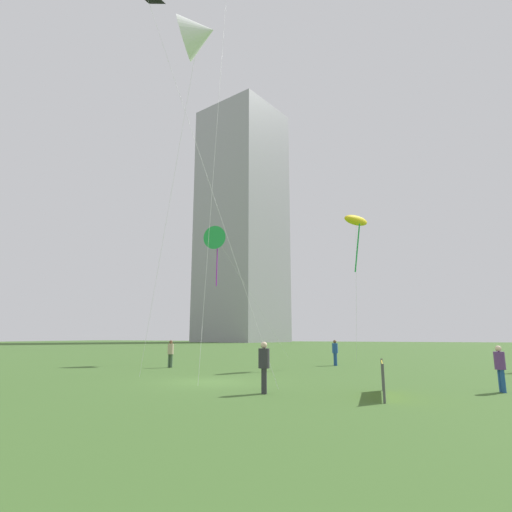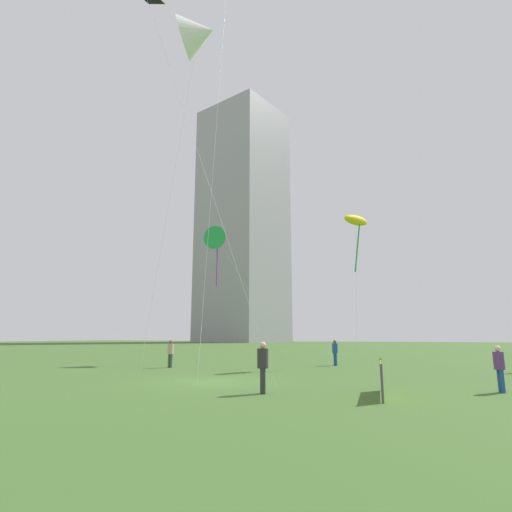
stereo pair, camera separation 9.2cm
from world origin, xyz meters
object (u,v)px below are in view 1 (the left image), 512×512
person_standing_4 (171,352)px  person_standing_3 (335,351)px  distant_highrise_0 (242,222)px  person_standing_2 (264,363)px  kite_flying_0 (217,239)px  event_banner (383,377)px  person_standing_1 (500,365)px  kite_flying_3 (356,221)px  kite_flying_1 (199,34)px

person_standing_4 → person_standing_3: bearing=36.3°
person_standing_3 → distant_highrise_0: size_ratio=0.02×
person_standing_2 → person_standing_4: person_standing_2 is taller
kite_flying_0 → event_banner: (14.63, -14.24, -9.51)m
person_standing_1 → event_banner: size_ratio=0.52×
person_standing_4 → kite_flying_3: 16.09m
kite_flying_3 → person_standing_2: bearing=-94.4°
distant_highrise_0 → event_banner: bearing=-48.0°
person_standing_2 → distant_highrise_0: distant_highrise_0 is taller
person_standing_2 → person_standing_4: bearing=-163.7°
person_standing_2 → person_standing_3: bearing=150.4°
kite_flying_1 → event_banner: 20.38m
person_standing_1 → person_standing_3: person_standing_3 is taller
kite_flying_1 → event_banner: (9.16, -1.73, -18.12)m
person_standing_1 → event_banner: bearing=103.9°
person_standing_1 → kite_flying_3: kite_flying_3 is taller
person_standing_3 → distant_highrise_0: 121.80m
kite_flying_1 → distant_highrise_0: (-50.90, 112.88, 23.86)m
person_standing_3 → person_standing_2: bearing=143.6°
person_standing_3 → kite_flying_3: kite_flying_3 is taller
person_standing_3 → kite_flying_0: size_ratio=0.15×
person_standing_4 → kite_flying_1: 19.64m
person_standing_1 → person_standing_3: 14.56m
kite_flying_3 → event_banner: kite_flying_3 is taller
kite_flying_0 → person_standing_2: bearing=-55.5°
person_standing_1 → person_standing_4: size_ratio=0.96×
person_standing_2 → person_standing_3: person_standing_2 is taller
person_standing_2 → distant_highrise_0: size_ratio=0.02×
person_standing_2 → kite_flying_1: 18.61m
kite_flying_1 → kite_flying_0: bearing=113.6°
event_banner → distant_highrise_0: bearing=117.7°
person_standing_3 → person_standing_4: 11.56m
kite_flying_0 → kite_flying_3: kite_flying_0 is taller
person_standing_4 → person_standing_1: bearing=-12.1°
person_standing_4 → distant_highrise_0: 123.01m
kite_flying_0 → distant_highrise_0: distant_highrise_0 is taller
kite_flying_0 → person_standing_1: bearing=-31.7°
person_standing_3 → kite_flying_1: 22.15m
kite_flying_1 → distant_highrise_0: distant_highrise_0 is taller
kite_flying_1 → person_standing_3: bearing=71.3°
kite_flying_0 → person_standing_4: bearing=-90.3°
person_standing_2 → kite_flying_3: (1.17, 15.06, 9.27)m
event_banner → person_standing_1: bearing=34.8°
person_standing_3 → person_standing_4: (-9.76, -6.19, 0.00)m
person_standing_2 → distant_highrise_0: 135.07m
person_standing_4 → event_banner: (14.67, -8.11, -0.39)m
person_standing_1 → person_standing_3: (-8.88, 11.53, 0.04)m
person_standing_2 → kite_flying_3: kite_flying_3 is taller
person_standing_1 → person_standing_4: person_standing_4 is taller
person_standing_3 → kite_flying_3: size_ratio=0.17×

